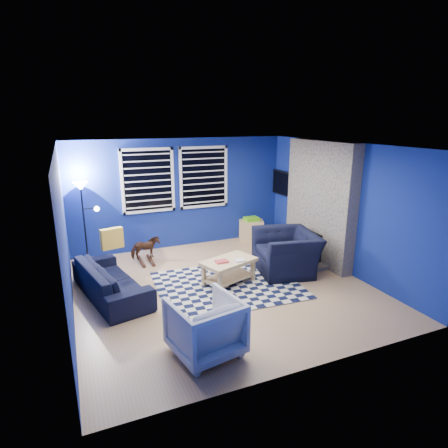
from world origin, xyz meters
The scene contains 18 objects.
floor centered at (0.00, 0.00, 0.00)m, with size 5.00×5.00×0.00m, color tan.
ceiling centered at (0.00, 0.00, 2.50)m, with size 5.00×5.00×0.00m, color white.
wall_back centered at (0.00, 2.50, 1.25)m, with size 5.00×5.00×0.00m, color navy.
wall_left centered at (-2.50, 0.00, 1.25)m, with size 5.00×5.00×0.00m, color navy.
wall_right centered at (2.50, 0.00, 1.25)m, with size 5.00×5.00×0.00m, color navy.
fireplace centered at (2.36, 0.50, 1.20)m, with size 0.65×2.00×2.50m.
window_left centered at (-0.75, 2.46, 1.60)m, with size 1.17×0.06×1.42m.
window_right centered at (0.55, 2.46, 1.60)m, with size 1.17×0.06×1.42m.
tv centered at (2.45, 2.00, 1.40)m, with size 0.07×1.00×0.58m.
rug centered at (0.10, 0.03, 0.01)m, with size 2.50×2.00×0.02m, color black.
sofa centered at (-1.88, 0.43, 0.29)m, with size 0.77×1.96×0.57m, color black.
armchair_big centered at (1.43, 0.19, 0.40)m, with size 1.08×1.23×0.80m, color black.
armchair_bent centered at (-0.96, -1.71, 0.38)m, with size 0.82×0.84×0.76m, color gray.
rocking_horse centered at (-1.03, 1.72, 0.32)m, with size 0.58×0.26×0.49m, color #432315.
coffee_table centered at (0.16, 0.09, 0.33)m, with size 1.10×0.85×0.48m.
cabinet centered at (1.70, 2.25, 0.26)m, with size 0.69×0.58×0.58m.
floor_lamp centered at (-2.13, 2.25, 1.38)m, with size 0.46×0.28×1.69m.
throw_pillow centered at (-1.73, 1.23, 0.77)m, with size 0.41×0.12×0.39m, color yellow.
Camera 1 is at (-2.36, -5.68, 2.93)m, focal length 30.00 mm.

